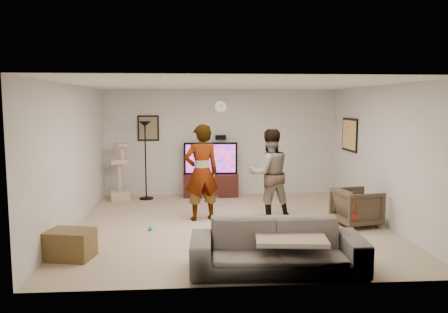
{
  "coord_description": "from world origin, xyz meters",
  "views": [
    {
      "loc": [
        -0.69,
        -7.81,
        2.16
      ],
      "look_at": [
        -0.1,
        0.2,
        1.21
      ],
      "focal_mm": 35.74,
      "sensor_mm": 36.0,
      "label": 1
    }
  ],
  "objects": [
    {
      "name": "wall_front",
      "position": [
        0.0,
        -2.75,
        1.25
      ],
      "size": [
        5.5,
        0.04,
        2.5
      ],
      "primitive_type": "cube",
      "color": "silver",
      "rests_on": "floor"
    },
    {
      "name": "toy_ball",
      "position": [
        -1.41,
        -0.3,
        0.04
      ],
      "size": [
        0.08,
        0.08,
        0.08
      ],
      "primitive_type": "sphere",
      "color": "#0CA58F",
      "rests_on": "floor"
    },
    {
      "name": "throw_blanket",
      "position": [
        0.58,
        -2.29,
        0.44
      ],
      "size": [
        0.97,
        0.8,
        0.06
      ],
      "primitive_type": "cube",
      "rotation": [
        0.0,
        0.0,
        -0.12
      ],
      "color": "tan",
      "rests_on": "sofa"
    },
    {
      "name": "wall_speaker",
      "position": [
        0.0,
        2.69,
        1.38
      ],
      "size": [
        0.25,
        0.1,
        0.1
      ],
      "primitive_type": "cube",
      "color": "black",
      "rests_on": "wall_back"
    },
    {
      "name": "ceiling",
      "position": [
        0.0,
        0.0,
        2.51
      ],
      "size": [
        5.5,
        5.5,
        0.02
      ],
      "primitive_type": "cube",
      "color": "white",
      "rests_on": "wall_back"
    },
    {
      "name": "wall_left",
      "position": [
        -2.75,
        0.0,
        1.25
      ],
      "size": [
        0.04,
        5.5,
        2.5
      ],
      "primitive_type": "cube",
      "color": "silver",
      "rests_on": "floor"
    },
    {
      "name": "wall_right",
      "position": [
        2.75,
        0.0,
        1.25
      ],
      "size": [
        0.04,
        5.5,
        2.5
      ],
      "primitive_type": "cube",
      "color": "silver",
      "rests_on": "floor"
    },
    {
      "name": "wall_back",
      "position": [
        0.0,
        2.75,
        1.25
      ],
      "size": [
        5.5,
        0.04,
        2.5
      ],
      "primitive_type": "cube",
      "color": "silver",
      "rests_on": "floor"
    },
    {
      "name": "armchair",
      "position": [
        2.25,
        -0.22,
        0.33
      ],
      "size": [
        0.85,
        0.83,
        0.66
      ],
      "primitive_type": "imported",
      "rotation": [
        0.0,
        0.0,
        1.77
      ],
      "color": "#3F3427",
      "rests_on": "floor"
    },
    {
      "name": "wall_clock",
      "position": [
        0.0,
        2.72,
        2.1
      ],
      "size": [
        0.26,
        0.04,
        0.26
      ],
      "primitive_type": "cylinder",
      "rotation": [
        1.57,
        0.0,
        0.0
      ],
      "color": "white",
      "rests_on": "wall_back"
    },
    {
      "name": "side_table",
      "position": [
        -2.4,
        -1.61,
        0.2
      ],
      "size": [
        0.69,
        0.57,
        0.41
      ],
      "primitive_type": "cube",
      "rotation": [
        0.0,
        0.0,
        -0.2
      ],
      "color": "#523D1E",
      "rests_on": "floor"
    },
    {
      "name": "floor",
      "position": [
        0.0,
        0.0,
        -0.01
      ],
      "size": [
        5.5,
        5.5,
        0.02
      ],
      "primitive_type": "cube",
      "color": "tan",
      "rests_on": "ground"
    },
    {
      "name": "tv_stand",
      "position": [
        -0.25,
        2.5,
        0.26
      ],
      "size": [
        1.27,
        0.45,
        0.53
      ],
      "primitive_type": "cube",
      "color": "black",
      "rests_on": "floor"
    },
    {
      "name": "person_left",
      "position": [
        -0.51,
        0.38,
        0.9
      ],
      "size": [
        0.75,
        0.59,
        1.8
      ],
      "primitive_type": "imported",
      "rotation": [
        0.0,
        0.0,
        3.41
      ],
      "color": "#9C9C9C",
      "rests_on": "floor"
    },
    {
      "name": "tv",
      "position": [
        -0.25,
        2.5,
        0.9
      ],
      "size": [
        1.25,
        0.08,
        0.74
      ],
      "primitive_type": "cube",
      "color": "black",
      "rests_on": "tv_stand"
    },
    {
      "name": "tv_screen",
      "position": [
        -0.25,
        2.46,
        0.9
      ],
      "size": [
        1.15,
        0.01,
        0.65
      ],
      "primitive_type": "cube",
      "color": "red",
      "rests_on": "tv"
    },
    {
      "name": "floor_lamp",
      "position": [
        -1.73,
        2.31,
        0.88
      ],
      "size": [
        0.32,
        0.32,
        1.77
      ],
      "primitive_type": "cylinder",
      "color": "black",
      "rests_on": "floor"
    },
    {
      "name": "beer_bottle",
      "position": [
        1.43,
        -2.29,
        0.78
      ],
      "size": [
        0.06,
        0.06,
        0.25
      ],
      "primitive_type": "cylinder",
      "color": "#45220E",
      "rests_on": "sofa"
    },
    {
      "name": "person_right",
      "position": [
        0.78,
        0.47,
        0.85
      ],
      "size": [
        0.93,
        0.78,
        1.69
      ],
      "primitive_type": "imported",
      "rotation": [
        0.0,
        0.0,
        3.32
      ],
      "color": "navy",
      "rests_on": "floor"
    },
    {
      "name": "picture_back",
      "position": [
        -1.7,
        2.73,
        1.6
      ],
      "size": [
        0.42,
        0.03,
        0.52
      ],
      "primitive_type": "cube",
      "color": "#6F6649",
      "rests_on": "wall_back"
    },
    {
      "name": "cat_tree",
      "position": [
        -2.33,
        2.29,
        0.65
      ],
      "size": [
        0.5,
        0.5,
        1.3
      ],
      "primitive_type": "cube",
      "rotation": [
        0.0,
        0.0,
        0.25
      ],
      "color": "#C6B496",
      "rests_on": "floor"
    },
    {
      "name": "picture_right",
      "position": [
        2.73,
        1.6,
        1.5
      ],
      "size": [
        0.03,
        0.78,
        0.62
      ],
      "primitive_type": "cube",
      "color": "#F5B568",
      "rests_on": "wall_right"
    },
    {
      "name": "sofa",
      "position": [
        0.4,
        -2.29,
        0.33
      ],
      "size": [
        2.28,
        0.99,
        0.65
      ],
      "primitive_type": "imported",
      "rotation": [
        0.0,
        0.0,
        -0.05
      ],
      "color": "#59534E",
      "rests_on": "floor"
    },
    {
      "name": "console_box",
      "position": [
        -0.28,
        2.11,
        0.04
      ],
      "size": [
        0.4,
        0.3,
        0.07
      ],
      "primitive_type": "cube",
      "color": "silver",
      "rests_on": "floor"
    }
  ]
}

